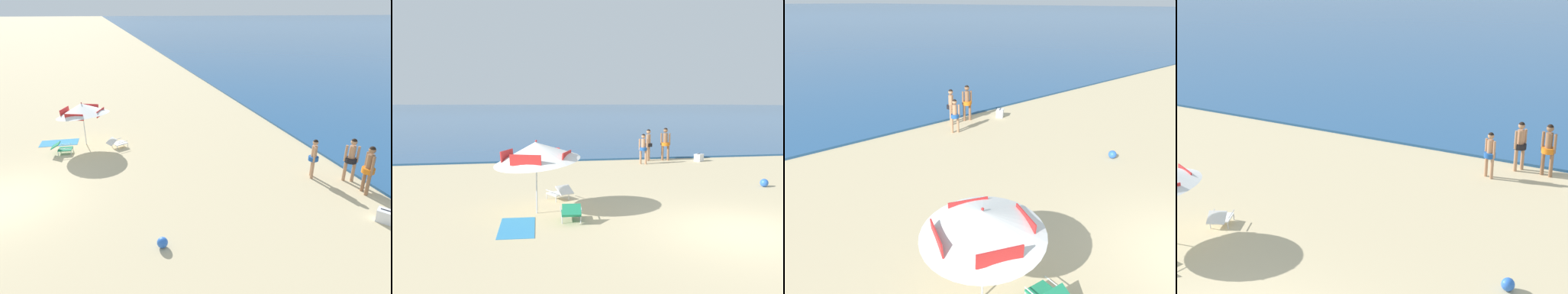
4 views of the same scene
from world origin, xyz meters
TOP-DOWN VIEW (x-y plane):
  - ground_plane at (0.00, 0.00)m, footprint 800.00×800.00m
  - beach_umbrella_striped_main at (-4.88, 2.75)m, footprint 3.50×3.49m
  - lounge_chair_under_umbrella at (-4.03, 1.70)m, footprint 0.64×0.94m
  - lounge_chair_beside_umbrella at (-4.03, 4.18)m, footprint 0.87×1.03m
  - person_standing_near_shore at (1.20, 11.39)m, footprint 0.42×0.39m
  - person_standing_beside at (1.87, 12.55)m, footprint 0.43×0.45m
  - person_wading_in at (2.84, 12.49)m, footprint 0.52×0.44m
  - cooler_box at (4.53, 11.82)m, footprint 0.61×0.58m
  - beach_ball at (3.85, 4.91)m, footprint 0.31×0.31m
  - beach_towel at (-5.47, 1.44)m, footprint 1.02×1.86m

SIDE VIEW (x-z plane):
  - ground_plane at x=0.00m, z-range 0.00..0.00m
  - beach_towel at x=-5.47m, z-range 0.00..0.01m
  - beach_ball at x=3.85m, z-range 0.00..0.31m
  - cooler_box at x=4.53m, z-range -0.01..0.42m
  - lounge_chair_beside_umbrella at x=-4.03m, z-range 0.01..0.53m
  - lounge_chair_under_umbrella at x=-4.03m, z-range 0.01..0.53m
  - person_standing_near_shore at x=1.20m, z-range 0.12..1.70m
  - person_standing_beside at x=1.87m, z-range 0.14..1.88m
  - person_wading_in at x=2.84m, z-range 0.14..1.95m
  - beach_umbrella_striped_main at x=-4.88m, z-range 0.67..2.91m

